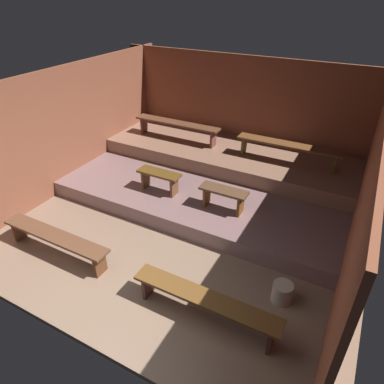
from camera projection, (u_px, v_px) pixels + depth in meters
ground at (191, 214)px, 6.62m from camera, size 6.33×6.17×0.08m
wall_back at (245, 110)px, 7.99m from camera, size 6.33×0.06×2.44m
wall_left at (71, 127)px, 7.07m from camera, size 0.06×6.17×2.44m
wall_right at (364, 195)px, 4.84m from camera, size 0.06×6.17×2.44m
platform_lower at (212, 183)px, 7.24m from camera, size 5.53×3.45×0.30m
platform_middle at (228, 155)px, 7.72m from camera, size 5.53×1.75×0.30m
bench_floor_left at (55, 238)px, 5.40m from camera, size 2.01×0.29×0.41m
bench_floor_right at (205, 301)px, 4.35m from camera, size 2.01×0.29×0.41m
bench_lower_left at (159, 177)px, 6.54m from camera, size 0.86×0.29×0.41m
bench_lower_right at (224, 195)px, 6.01m from camera, size 0.86×0.29×0.41m
bench_middle_left at (177, 125)px, 7.94m from camera, size 2.11×0.29×0.41m
bench_middle_right at (288, 147)px, 6.90m from camera, size 2.11×0.29×0.41m
pail_floor at (282, 292)px, 4.71m from camera, size 0.28×0.28×0.30m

